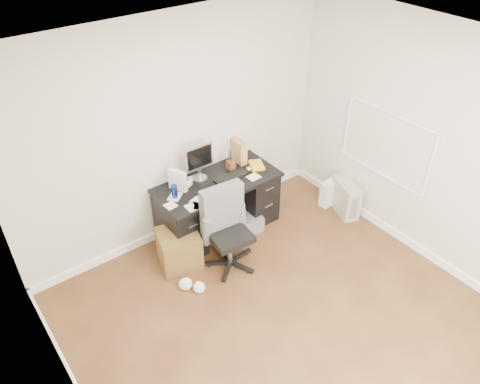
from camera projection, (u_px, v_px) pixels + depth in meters
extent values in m
plane|color=#462816|center=(287.00, 325.00, 4.78)|extent=(4.00, 4.00, 0.00)
cube|color=beige|center=(177.00, 133.00, 5.28)|extent=(4.00, 0.02, 2.70)
cube|color=beige|center=(68.00, 343.00, 3.01)|extent=(0.02, 4.00, 2.70)
cube|color=beige|center=(436.00, 151.00, 4.96)|extent=(0.02, 4.00, 2.70)
cube|color=white|center=(311.00, 71.00, 3.19)|extent=(4.00, 4.00, 0.02)
cube|color=white|center=(185.00, 222.00, 6.03)|extent=(4.00, 0.03, 0.10)
cube|color=white|center=(409.00, 242.00, 5.72)|extent=(0.03, 4.00, 0.10)
cube|color=black|center=(218.00, 183.00, 5.56)|extent=(1.50, 0.70, 0.04)
cube|color=black|center=(180.00, 225.00, 5.52)|extent=(0.40, 0.60, 0.71)
cube|color=black|center=(253.00, 192.00, 6.05)|extent=(0.40, 0.60, 0.71)
cube|color=black|center=(203.00, 188.00, 5.94)|extent=(0.70, 0.03, 0.51)
cube|color=black|center=(231.00, 177.00, 5.61)|extent=(0.43, 0.16, 0.02)
sphere|color=#BABABF|center=(249.00, 169.00, 5.70)|extent=(0.08, 0.08, 0.07)
cylinder|color=navy|center=(174.00, 191.00, 5.25)|extent=(0.09, 0.09, 0.16)
cube|color=white|center=(178.00, 180.00, 5.34)|extent=(0.19, 0.25, 0.26)
cube|color=#AC7853|center=(239.00, 151.00, 5.83)|extent=(0.14, 0.26, 0.29)
cube|color=yellow|center=(257.00, 165.00, 5.80)|extent=(0.25, 0.27, 0.04)
cube|color=#ABA79A|center=(346.00, 198.00, 6.15)|extent=(0.35, 0.50, 0.46)
cube|color=white|center=(329.00, 193.00, 6.33)|extent=(0.28, 0.21, 0.36)
cube|color=#4F3817|center=(179.00, 249.00, 5.37)|extent=(0.55, 0.55, 0.45)
cube|color=slate|center=(247.00, 222.00, 5.94)|extent=(0.40, 0.35, 0.21)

